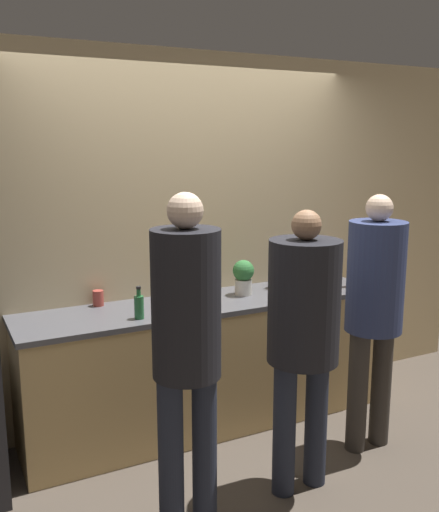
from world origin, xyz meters
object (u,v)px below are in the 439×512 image
at_px(bottle_red, 352,273).
at_px(cup_red, 98,298).
at_px(person_left, 187,337).
at_px(fruit_bowl, 195,296).
at_px(person_right, 374,300).
at_px(utensil_crock, 279,279).
at_px(potted_plant, 243,276).
at_px(person_center, 303,323).
at_px(bottle_green, 139,306).

height_order(bottle_red, cup_red, bottle_red).
height_order(person_left, cup_red, person_left).
relative_size(fruit_bowl, cup_red, 2.69).
height_order(person_left, person_right, person_left).
distance_m(utensil_crock, potted_plant, 0.34).
xyz_separation_m(person_left, cup_red, (-0.13, 1.18, -0.08)).
relative_size(fruit_bowl, utensil_crock, 0.91).
distance_m(person_center, person_right, 0.70).
relative_size(fruit_bowl, bottle_red, 1.09).
bearing_deg(utensil_crock, bottle_green, -168.07).
xyz_separation_m(fruit_bowl, bottle_green, (-0.46, -0.18, 0.04)).
height_order(person_left, bottle_red, person_left).
height_order(person_center, utensil_crock, person_center).
xyz_separation_m(person_right, cup_red, (-1.51, 0.97, -0.04)).
relative_size(person_left, cup_red, 16.82).
height_order(person_center, fruit_bowl, person_center).
bearing_deg(utensil_crock, bottle_red, -22.14).
relative_size(person_right, bottle_green, 8.17).
bearing_deg(person_center, person_right, 15.22).
relative_size(person_left, utensil_crock, 5.72).
bearing_deg(fruit_bowl, bottle_red, -6.76).
bearing_deg(cup_red, bottle_red, -10.87).
bearing_deg(potted_plant, bottle_red, -10.95).
relative_size(person_left, person_center, 1.08).
xyz_separation_m(fruit_bowl, potted_plant, (0.39, 0.02, 0.09)).
distance_m(person_left, fruit_bowl, 1.09).
xyz_separation_m(bottle_green, potted_plant, (0.85, 0.20, 0.06)).
bearing_deg(bottle_red, person_right, -118.09).
xyz_separation_m(person_left, utensil_crock, (1.20, 1.03, -0.06)).
relative_size(person_right, bottle_red, 6.52).
bearing_deg(utensil_crock, fruit_bowl, -174.90).
relative_size(person_center, fruit_bowl, 5.82).
distance_m(utensil_crock, bottle_green, 1.20).
xyz_separation_m(person_center, person_right, (0.67, 0.18, 0.00)).
relative_size(person_center, person_right, 0.98).
xyz_separation_m(bottle_red, bottle_green, (-1.69, -0.04, -0.02)).
xyz_separation_m(fruit_bowl, utensil_crock, (0.71, 0.06, 0.03)).
xyz_separation_m(utensil_crock, bottle_green, (-1.18, -0.25, 0.01)).
relative_size(person_left, person_right, 1.05).
height_order(fruit_bowl, potted_plant, potted_plant).
bearing_deg(fruit_bowl, cup_red, 161.25).
bearing_deg(bottle_green, fruit_bowl, 21.82).
xyz_separation_m(person_center, fruit_bowl, (-0.23, 0.95, -0.04)).
relative_size(person_center, bottle_red, 6.37).
relative_size(person_right, utensil_crock, 5.45).
distance_m(person_left, bottle_green, 0.79).
bearing_deg(fruit_bowl, person_left, -116.58).
xyz_separation_m(utensil_crock, cup_red, (-1.33, 0.14, -0.02)).
bearing_deg(cup_red, potted_plant, -10.79).
bearing_deg(fruit_bowl, utensil_crock, 5.10).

